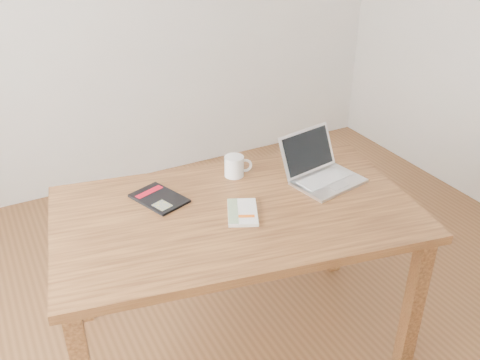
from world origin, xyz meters
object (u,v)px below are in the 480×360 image
desk (236,227)px  black_guidebook (159,198)px  coffee_mug (235,166)px  laptop (321,170)px  white_guidebook (242,212)px

desk → black_guidebook: size_ratio=5.96×
coffee_mug → desk: bearing=-97.0°
desk → laptop: laptop is taller
laptop → white_guidebook: bearing=-178.3°
desk → black_guidebook: (-0.26, 0.23, 0.10)m
laptop → coffee_mug: bearing=137.3°
white_guidebook → black_guidebook: white_guidebook is taller
coffee_mug → white_guidebook: bearing=-92.7°
black_guidebook → desk: bearing=-61.3°
white_guidebook → laptop: laptop is taller
laptop → desk: bearing=176.4°
desk → white_guidebook: white_guidebook is taller
desk → coffee_mug: size_ratio=12.83×
white_guidebook → black_guidebook: 0.38m
black_guidebook → coffee_mug: (0.39, 0.04, 0.04)m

